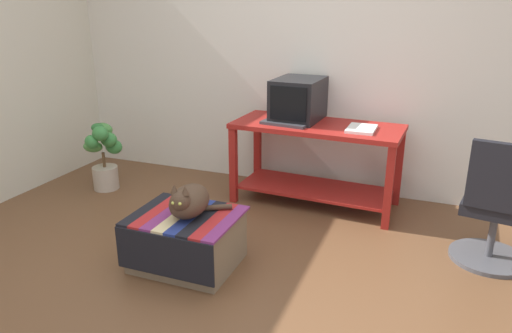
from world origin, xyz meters
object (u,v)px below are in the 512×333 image
object	(u,v)px
book	(361,129)
office_chair	(496,212)
keyboard	(284,124)
potted_plant	(104,155)
tv_monitor	(298,100)
cat	(189,201)
ottoman_with_blanket	(186,240)
desk	(316,150)

from	to	relation	value
book	office_chair	xyz separation A→B (m)	(1.00, -0.52, -0.34)
keyboard	book	bearing A→B (deg)	12.67
book	office_chair	world-z (taller)	office_chair
potted_plant	office_chair	world-z (taller)	office_chair
tv_monitor	book	distance (m)	0.63
keyboard	potted_plant	distance (m)	1.75
potted_plant	office_chair	bearing A→B (deg)	-3.22
cat	ottoman_with_blanket	bearing A→B (deg)	163.63
tv_monitor	potted_plant	world-z (taller)	tv_monitor
desk	cat	world-z (taller)	desk
book	cat	world-z (taller)	book
desk	cat	size ratio (longest dim) A/B	3.49
potted_plant	office_chair	distance (m)	3.32
desk	tv_monitor	distance (m)	0.46
keyboard	tv_monitor	bearing A→B (deg)	84.60
ottoman_with_blanket	office_chair	world-z (taller)	office_chair
tv_monitor	book	size ratio (longest dim) A/B	1.77
ottoman_with_blanket	desk	bearing A→B (deg)	68.41
office_chair	cat	bearing A→B (deg)	32.21
desk	tv_monitor	size ratio (longest dim) A/B	2.72
keyboard	office_chair	world-z (taller)	office_chair
tv_monitor	ottoman_with_blanket	bearing A→B (deg)	-100.24
tv_monitor	potted_plant	distance (m)	1.89
tv_monitor	keyboard	distance (m)	0.28
desk	ottoman_with_blanket	distance (m)	1.48
office_chair	tv_monitor	bearing A→B (deg)	-13.56
book	potted_plant	world-z (taller)	book
tv_monitor	cat	world-z (taller)	tv_monitor
book	ottoman_with_blanket	size ratio (longest dim) A/B	0.43
tv_monitor	office_chair	bearing A→B (deg)	-20.76
tv_monitor	potted_plant	xyz separation A→B (m)	(-1.73, -0.50, -0.56)
ottoman_with_blanket	potted_plant	size ratio (longest dim) A/B	1.06
book	ottoman_with_blanket	xyz separation A→B (m)	(-0.91, -1.28, -0.54)
potted_plant	tv_monitor	bearing A→B (deg)	15.96
desk	potted_plant	world-z (taller)	desk
cat	office_chair	size ratio (longest dim) A/B	0.46
tv_monitor	ottoman_with_blanket	xyz separation A→B (m)	(-0.33, -1.45, -0.71)
keyboard	office_chair	size ratio (longest dim) A/B	0.45
keyboard	cat	size ratio (longest dim) A/B	0.97
book	potted_plant	size ratio (longest dim) A/B	0.46
keyboard	ottoman_with_blanket	world-z (taller)	keyboard
book	ottoman_with_blanket	world-z (taller)	book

